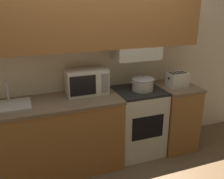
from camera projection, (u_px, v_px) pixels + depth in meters
name	position (u px, v px, depth m)	size (l,w,h in m)	color
ground_plane	(95.00, 147.00, 3.58)	(16.00, 16.00, 0.00)	brown
wall_back	(95.00, 45.00, 3.05)	(5.02, 0.38, 2.55)	silver
lower_counter_main	(57.00, 136.00, 2.99)	(1.53, 0.62, 0.91)	#A36B38
lower_counter_right_stub	(174.00, 116.00, 3.52)	(0.49, 0.62, 0.91)	#A36B38
stove_range	(138.00, 121.00, 3.35)	(0.61, 0.57, 0.91)	silver
cooking_pot	(143.00, 84.00, 3.17)	(0.36, 0.28, 0.16)	#B7BABF
microwave	(87.00, 81.00, 3.04)	(0.50, 0.30, 0.30)	silver
toaster	(177.00, 79.00, 3.31)	(0.27, 0.19, 0.19)	silver
sink_basin	(9.00, 105.00, 2.67)	(0.46, 0.35, 0.27)	#B7BABF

